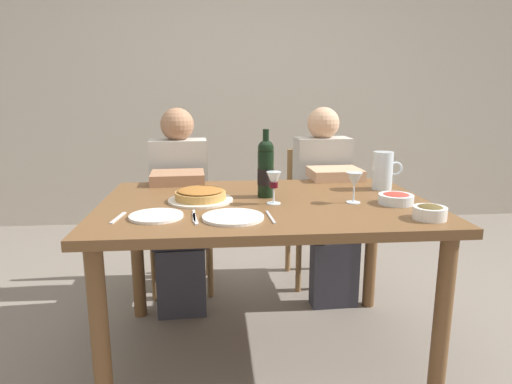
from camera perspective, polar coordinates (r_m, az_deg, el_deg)
ground_plane at (r=2.36m, az=1.11°, el=-19.40°), size 8.00×8.00×0.00m
back_wall at (r=4.35m, az=-2.30°, el=14.58°), size 8.00×0.10×2.80m
dining_table at (r=2.09m, az=1.19°, el=-3.65°), size 1.50×1.00×0.76m
wine_bottle at (r=2.12m, az=1.24°, el=3.01°), size 0.08×0.08×0.32m
water_pitcher at (r=2.39m, az=15.81°, el=2.37°), size 0.16×0.10×0.19m
baked_tart at (r=2.07m, az=-7.07°, el=-0.42°), size 0.30×0.30×0.06m
salad_bowl at (r=2.11m, az=17.36°, el=-0.75°), size 0.16×0.16×0.05m
olive_bowl at (r=1.90m, az=21.23°, el=-2.34°), size 0.13×0.13×0.06m
wine_glass_left_diner at (r=2.00m, az=2.27°, el=1.32°), size 0.07×0.07×0.15m
wine_glass_right_diner at (r=2.06m, az=12.38°, el=1.38°), size 0.07×0.07×0.14m
dinner_plate_left_setting at (r=1.84m, az=-12.56°, el=-3.00°), size 0.22×0.22×0.01m
dinner_plate_right_setting at (r=1.78m, az=-2.92°, el=-3.21°), size 0.25×0.25×0.01m
fork_left_setting at (r=1.87m, az=-17.13°, el=-3.15°), size 0.04×0.16×0.00m
knife_left_setting at (r=1.83m, az=-7.89°, el=-3.03°), size 0.02×0.18×0.00m
knife_right_setting at (r=1.80m, az=1.87°, el=-3.20°), size 0.02×0.18×0.00m
spoon_right_setting at (r=1.79m, az=-7.74°, el=-3.41°), size 0.03×0.16×0.00m
chair_left at (r=2.96m, az=-9.48°, el=-2.32°), size 0.42×0.42×0.87m
diner_left at (r=2.70m, az=-9.70°, el=-1.15°), size 0.35×0.52×1.16m
chair_right at (r=3.07m, az=7.62°, el=-1.75°), size 0.41×0.41×0.87m
diner_right at (r=2.82m, az=8.89°, el=-0.57°), size 0.35×0.51×1.16m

